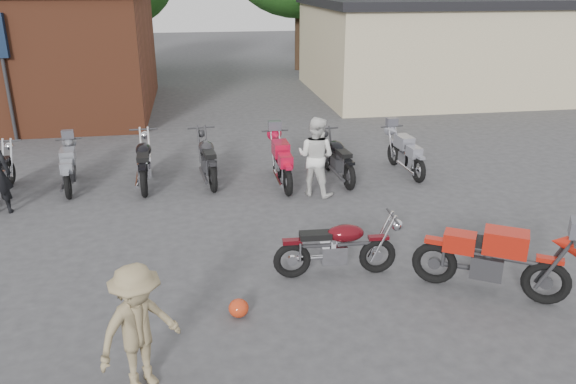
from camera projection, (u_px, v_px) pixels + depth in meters
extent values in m
plane|color=#363638|center=(304.00, 295.00, 8.47)|extent=(90.00, 90.00, 0.00)
cube|color=tan|center=(437.00, 49.00, 22.99)|extent=(10.00, 8.00, 3.50)
ellipsoid|color=#B33113|center=(239.00, 308.00, 7.91)|extent=(0.33, 0.33, 0.26)
imported|color=silver|center=(316.00, 156.00, 12.14)|extent=(1.07, 1.03, 1.74)
imported|color=#877653|center=(139.00, 329.00, 6.31)|extent=(1.17, 1.08, 1.59)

